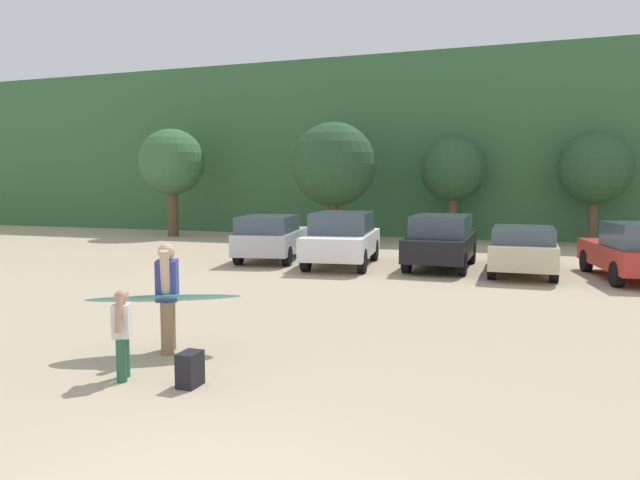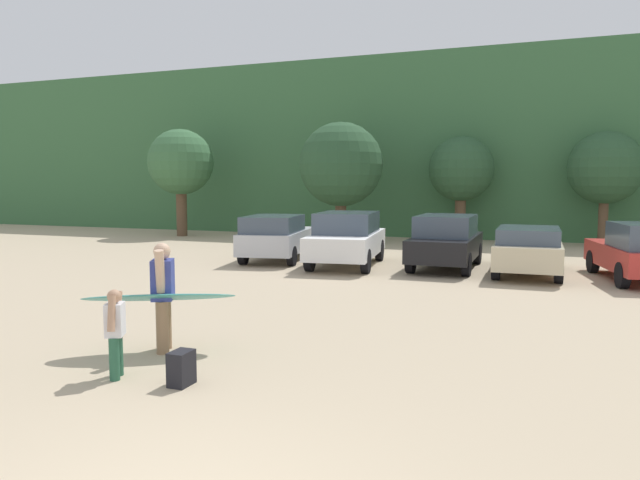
% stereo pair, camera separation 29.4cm
% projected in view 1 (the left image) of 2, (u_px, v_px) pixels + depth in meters
% --- Properties ---
extents(hillside_ridge, '(108.00, 12.00, 8.74)m').
position_uv_depth(hillside_ridge, '(484.00, 151.00, 32.54)').
color(hillside_ridge, '#38663D').
rests_on(hillside_ridge, ground_plane).
extents(tree_far_left, '(3.20, 3.20, 5.24)m').
position_uv_depth(tree_far_left, '(172.00, 163.00, 28.68)').
color(tree_far_left, brown).
rests_on(tree_far_left, ground_plane).
extents(tree_ridge_back, '(3.68, 3.68, 5.26)m').
position_uv_depth(tree_ridge_back, '(334.00, 165.00, 25.79)').
color(tree_ridge_back, brown).
rests_on(tree_ridge_back, ground_plane).
extents(tree_center, '(2.84, 2.84, 4.65)m').
position_uv_depth(tree_center, '(453.00, 170.00, 26.10)').
color(tree_center, brown).
rests_on(tree_center, ground_plane).
extents(tree_far_right, '(2.94, 2.94, 4.70)m').
position_uv_depth(tree_far_right, '(596.00, 168.00, 24.15)').
color(tree_far_right, brown).
rests_on(tree_far_right, ground_plane).
extents(parked_car_silver, '(2.45, 4.32, 1.54)m').
position_uv_depth(parked_car_silver, '(272.00, 237.00, 19.80)').
color(parked_car_silver, silver).
rests_on(parked_car_silver, ground_plane).
extents(parked_car_white, '(2.40, 4.60, 1.69)m').
position_uv_depth(parked_car_white, '(342.00, 238.00, 18.61)').
color(parked_car_white, white).
rests_on(parked_car_white, ground_plane).
extents(parked_car_black, '(1.82, 4.15, 1.64)m').
position_uv_depth(parked_car_black, '(441.00, 240.00, 18.08)').
color(parked_car_black, black).
rests_on(parked_car_black, ground_plane).
extents(parked_car_champagne, '(1.82, 4.54, 1.38)m').
position_uv_depth(parked_car_champagne, '(523.00, 248.00, 16.97)').
color(parked_car_champagne, beige).
rests_on(parked_car_champagne, ground_plane).
extents(parked_car_red, '(2.47, 4.24, 1.59)m').
position_uv_depth(parked_car_red, '(635.00, 251.00, 15.69)').
color(parked_car_red, '#B72D28').
rests_on(parked_car_red, ground_plane).
extents(person_adult, '(0.46, 0.69, 1.69)m').
position_uv_depth(person_adult, '(167.00, 291.00, 9.05)').
color(person_adult, '#8C6B4C').
rests_on(person_adult, ground_plane).
extents(person_child, '(0.35, 0.57, 1.20)m').
position_uv_depth(person_child, '(122.00, 329.00, 7.80)').
color(person_child, '#26593F').
rests_on(person_child, ground_plane).
extents(surfboard_teal, '(2.36, 1.67, 0.26)m').
position_uv_depth(surfboard_teal, '(164.00, 298.00, 9.00)').
color(surfboard_teal, teal).
extents(backpack_dropped, '(0.24, 0.34, 0.45)m').
position_uv_depth(backpack_dropped, '(190.00, 369.00, 7.57)').
color(backpack_dropped, black).
rests_on(backpack_dropped, ground_plane).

